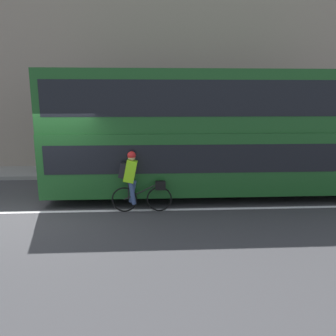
% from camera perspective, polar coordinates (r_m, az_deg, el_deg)
% --- Properties ---
extents(ground_plane, '(80.00, 80.00, 0.00)m').
position_cam_1_polar(ground_plane, '(9.00, -20.08, -7.32)').
color(ground_plane, '#38383A').
extents(road_center_line, '(50.00, 0.14, 0.01)m').
position_cam_1_polar(road_center_line, '(9.05, -19.98, -7.18)').
color(road_center_line, silver).
rests_on(road_center_line, ground_plane).
extents(sidewalk_curb, '(60.00, 1.87, 0.14)m').
position_cam_1_polar(sidewalk_curb, '(13.17, -14.55, -0.66)').
color(sidewalk_curb, gray).
rests_on(sidewalk_curb, ground_plane).
extents(building_facade, '(60.00, 0.30, 7.58)m').
position_cam_1_polar(building_facade, '(13.96, -14.49, 15.42)').
color(building_facade, gray).
rests_on(building_facade, ground_plane).
extents(bus, '(9.40, 2.59, 3.60)m').
position_cam_1_polar(bus, '(9.79, 7.51, 6.77)').
color(bus, black).
rests_on(bus, ground_plane).
extents(cyclist_on_bike, '(1.55, 0.32, 1.58)m').
position_cam_1_polar(cyclist_on_bike, '(8.34, -5.78, -2.00)').
color(cyclist_on_bike, black).
rests_on(cyclist_on_bike, ground_plane).
extents(trash_bin, '(0.49, 0.49, 0.97)m').
position_cam_1_polar(trash_bin, '(13.21, -18.99, 1.56)').
color(trash_bin, '#194C23').
rests_on(trash_bin, sidewalk_curb).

